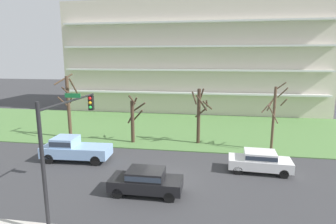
% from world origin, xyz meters
% --- Properties ---
extents(ground, '(160.00, 160.00, 0.00)m').
position_xyz_m(ground, '(0.00, 0.00, 0.00)').
color(ground, '#38383A').
extents(grass_lawn_strip, '(80.00, 16.00, 0.08)m').
position_xyz_m(grass_lawn_strip, '(0.00, 14.00, 0.04)').
color(grass_lawn_strip, '#547F42').
rests_on(grass_lawn_strip, ground).
extents(apartment_building, '(38.51, 14.81, 16.19)m').
position_xyz_m(apartment_building, '(0.00, 28.93, 8.09)').
color(apartment_building, beige).
rests_on(apartment_building, ground).
extents(tree_far_left, '(2.23, 2.40, 6.58)m').
position_xyz_m(tree_far_left, '(-11.34, 8.34, 3.56)').
color(tree_far_left, '#4C3828').
rests_on(tree_far_left, ground).
extents(tree_left, '(1.78, 1.72, 4.76)m').
position_xyz_m(tree_left, '(-4.44, 7.90, 2.39)').
color(tree_left, '#423023').
rests_on(tree_left, ground).
extents(tree_center, '(2.01, 2.05, 5.39)m').
position_xyz_m(tree_center, '(1.90, 8.50, 3.03)').
color(tree_center, '#423023').
rests_on(tree_center, ground).
extents(tree_right, '(2.01, 1.81, 6.18)m').
position_xyz_m(tree_right, '(8.42, 7.50, 3.27)').
color(tree_right, brown).
rests_on(tree_right, ground).
extents(sedan_black_near_left, '(4.41, 1.82, 1.57)m').
position_xyz_m(sedan_black_near_left, '(-0.81, -2.00, 0.87)').
color(sedan_black_near_left, black).
rests_on(sedan_black_near_left, ground).
extents(sedan_white_center_left, '(4.49, 2.03, 1.57)m').
position_xyz_m(sedan_white_center_left, '(6.56, 2.50, 0.87)').
color(sedan_white_center_left, white).
rests_on(sedan_white_center_left, ground).
extents(pickup_blue_center_right, '(5.49, 2.26, 1.95)m').
position_xyz_m(pickup_blue_center_right, '(-7.88, 2.49, 1.02)').
color(pickup_blue_center_right, '#8CB2E0').
rests_on(pickup_blue_center_right, ground).
extents(traffic_signal_mast, '(0.90, 5.66, 6.35)m').
position_xyz_m(traffic_signal_mast, '(-4.39, -4.69, 4.37)').
color(traffic_signal_mast, black).
rests_on(traffic_signal_mast, ground).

